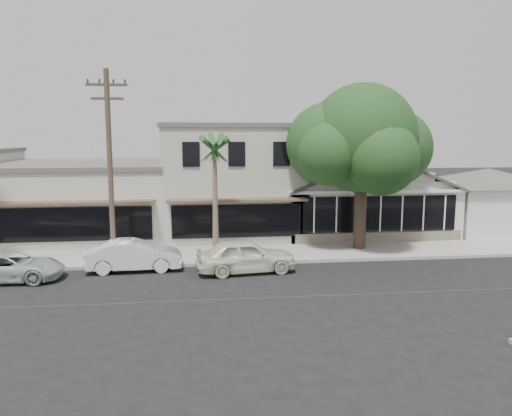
{
  "coord_description": "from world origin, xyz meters",
  "views": [
    {
      "loc": [
        -5.08,
        -17.97,
        6.12
      ],
      "look_at": [
        -2.26,
        6.0,
        2.56
      ],
      "focal_mm": 35.0,
      "sensor_mm": 36.0,
      "label": 1
    }
  ],
  "objects": [
    {
      "name": "ground",
      "position": [
        0.0,
        0.0,
        0.0
      ],
      "size": [
        140.0,
        140.0,
        0.0
      ],
      "primitive_type": "plane",
      "color": "black",
      "rests_on": "ground"
    },
    {
      "name": "sidewalk_north",
      "position": [
        -8.0,
        6.75,
        0.07
      ],
      "size": [
        90.0,
        3.5,
        0.15
      ],
      "primitive_type": "cube",
      "color": "#9E9991",
      "rests_on": "ground"
    },
    {
      "name": "corner_shop",
      "position": [
        5.0,
        12.47,
        2.62
      ],
      "size": [
        10.4,
        8.6,
        5.1
      ],
      "color": "white",
      "rests_on": "ground"
    },
    {
      "name": "side_cottage",
      "position": [
        13.2,
        11.5,
        1.5
      ],
      "size": [
        6.0,
        6.0,
        3.0
      ],
      "primitive_type": "cube",
      "color": "white",
      "rests_on": "ground"
    },
    {
      "name": "row_building_near",
      "position": [
        -3.0,
        13.5,
        3.25
      ],
      "size": [
        8.0,
        10.0,
        6.5
      ],
      "primitive_type": "cube",
      "color": "#BAB4A7",
      "rests_on": "ground"
    },
    {
      "name": "row_building_midnear",
      "position": [
        -12.0,
        13.5,
        2.1
      ],
      "size": [
        10.0,
        10.0,
        4.2
      ],
      "primitive_type": "cube",
      "color": "silver",
      "rests_on": "ground"
    },
    {
      "name": "utility_pole",
      "position": [
        -9.0,
        5.2,
        4.79
      ],
      "size": [
        1.8,
        0.24,
        9.0
      ],
      "color": "brown",
      "rests_on": "ground"
    },
    {
      "name": "car_0",
      "position": [
        -3.0,
        3.66,
        0.76
      ],
      "size": [
        4.61,
        2.29,
        1.51
      ],
      "primitive_type": "imported",
      "rotation": [
        0.0,
        0.0,
        1.69
      ],
      "color": "silver",
      "rests_on": "ground"
    },
    {
      "name": "car_1",
      "position": [
        -8.0,
        4.53,
        0.7
      ],
      "size": [
        4.33,
        1.68,
        1.41
      ],
      "primitive_type": "imported",
      "rotation": [
        0.0,
        0.0,
        1.62
      ],
      "color": "white",
      "rests_on": "ground"
    },
    {
      "name": "car_2",
      "position": [
        -13.0,
        3.5,
        0.6
      ],
      "size": [
        4.38,
        2.09,
        1.2
      ],
      "primitive_type": "imported",
      "rotation": [
        0.0,
        0.0,
        1.55
      ],
      "color": "#AFBCB7",
      "rests_on": "ground"
    },
    {
      "name": "shade_tree",
      "position": [
        3.35,
        7.45,
        5.77
      ],
      "size": [
        7.9,
        7.14,
        8.76
      ],
      "rotation": [
        0.0,
        0.0,
        0.09
      ],
      "color": "#46352A",
      "rests_on": "ground"
    },
    {
      "name": "palm_east",
      "position": [
        -4.24,
        6.09,
        5.51
      ],
      "size": [
        2.83,
        2.83,
        6.48
      ],
      "color": "#726651",
      "rests_on": "ground"
    }
  ]
}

